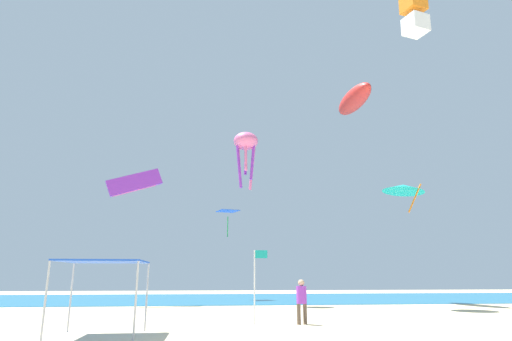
{
  "coord_description": "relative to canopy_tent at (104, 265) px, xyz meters",
  "views": [
    {
      "loc": [
        -1.58,
        -14.45,
        1.99
      ],
      "look_at": [
        1.82,
        15.29,
        9.54
      ],
      "focal_mm": 29.8,
      "sensor_mm": 36.0,
      "label": 1
    }
  ],
  "objects": [
    {
      "name": "kite_parafoil_purple",
      "position": [
        -2.13,
        17.48,
        6.86
      ],
      "size": [
        4.27,
        1.67,
        2.68
      ],
      "rotation": [
        0.0,
        0.0,
        3.5
      ],
      "color": "purple"
    },
    {
      "name": "kite_inflatable_red",
      "position": [
        16.84,
        18.76,
        15.49
      ],
      "size": [
        2.21,
        6.33,
        2.21
      ],
      "rotation": [
        0.0,
        0.0,
        4.78
      ],
      "color": "red"
    },
    {
      "name": "person_leftmost",
      "position": [
        7.94,
        2.92,
        -1.32
      ],
      "size": [
        0.48,
        0.45,
        1.9
      ],
      "rotation": [
        0.0,
        0.0,
        3.55
      ],
      "color": "brown",
      "rests_on": "ground"
    },
    {
      "name": "canopy_tent",
      "position": [
        0.0,
        0.0,
        0.0
      ],
      "size": [
        2.92,
        2.76,
        2.59
      ],
      "color": "#B2B2B7",
      "rests_on": "ground"
    },
    {
      "name": "banner_flag",
      "position": [
        5.91,
        2.81,
        -0.5
      ],
      "size": [
        0.61,
        0.06,
        3.17
      ],
      "color": "silver",
      "rests_on": "ground"
    },
    {
      "name": "kite_octopus_pink",
      "position": [
        6.65,
        16.76,
        10.17
      ],
      "size": [
        2.16,
        2.16,
        4.73
      ],
      "rotation": [
        0.0,
        0.0,
        4.63
      ],
      "color": "pink"
    },
    {
      "name": "kite_delta_teal",
      "position": [
        17.16,
        11.2,
        5.57
      ],
      "size": [
        3.21,
        3.18,
        2.31
      ],
      "rotation": [
        0.0,
        0.0,
        1.7
      ],
      "color": "teal"
    },
    {
      "name": "kite_diamond_blue",
      "position": [
        5.65,
        24.57,
        5.67
      ],
      "size": [
        2.35,
        2.35,
        2.54
      ],
      "rotation": [
        0.0,
        0.0,
        5.05
      ],
      "color": "blue"
    },
    {
      "name": "ocean_strip",
      "position": [
        5.29,
        27.07,
        -2.42
      ],
      "size": [
        110.0,
        22.43,
        0.03
      ],
      "primitive_type": "cube",
      "color": "#1E6B93",
      "rests_on": "ground"
    },
    {
      "name": "kite_box_orange",
      "position": [
        14.88,
        3.39,
        13.81
      ],
      "size": [
        1.35,
        1.37,
        2.35
      ],
      "rotation": [
        0.0,
        0.0,
        3.4
      ],
      "color": "orange"
    }
  ]
}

